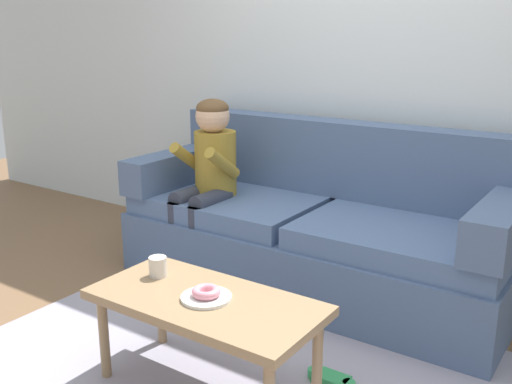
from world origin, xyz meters
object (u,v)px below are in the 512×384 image
Objects in this scene: couch at (317,231)px; toy_controller at (331,380)px; donut at (206,292)px; coffee_table at (206,309)px; person_child at (208,170)px; mug at (158,267)px.

couch reaches higher than toy_controller.
coffee_table is at bearing 144.39° from donut.
mug is at bearing -63.30° from person_child.
mug reaches higher than coffee_table.
couch is at bearing 96.59° from coffee_table.
coffee_table is 0.89× the size of person_child.
toy_controller is (0.56, -0.90, -0.32)m from couch.
person_child reaches higher than coffee_table.
coffee_table is 10.90× the size of mug.
coffee_table is 8.18× the size of donut.
mug reaches higher than toy_controller.
coffee_table is (0.14, -1.23, 0.04)m from couch.
mug is at bearing -130.25° from toy_controller.
couch reaches higher than donut.
mug is at bearing 170.24° from coffee_table.
coffee_table is at bearing -51.84° from person_child.
coffee_table is 1.33m from person_child.
person_child reaches higher than couch.
mug is 0.40× the size of toy_controller.
person_child is 9.18× the size of donut.
mug is (0.48, -0.96, -0.19)m from person_child.
donut is 0.33m from mug.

